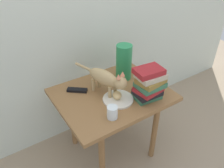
% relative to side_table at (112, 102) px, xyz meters
% --- Properties ---
extents(ground_plane, '(6.00, 6.00, 0.00)m').
position_rel_side_table_xyz_m(ground_plane, '(0.00, 0.00, -0.53)').
color(ground_plane, gray).
extents(back_panel, '(4.00, 0.04, 2.20)m').
position_rel_side_table_xyz_m(back_panel, '(0.00, 0.44, 0.57)').
color(back_panel, silver).
rests_on(back_panel, ground).
extents(side_table, '(0.80, 0.65, 0.61)m').
position_rel_side_table_xyz_m(side_table, '(0.00, 0.00, 0.00)').
color(side_table, olive).
rests_on(side_table, ground).
extents(plate, '(0.22, 0.22, 0.01)m').
position_rel_side_table_xyz_m(plate, '(-0.01, -0.09, 0.09)').
color(plate, silver).
rests_on(plate, side_table).
extents(bread_roll, '(0.09, 0.10, 0.05)m').
position_rel_side_table_xyz_m(bread_roll, '(-0.01, -0.09, 0.12)').
color(bread_roll, '#E0BC7A').
rests_on(bread_roll, plate).
extents(cat, '(0.18, 0.46, 0.23)m').
position_rel_side_table_xyz_m(cat, '(-0.04, 0.01, 0.22)').
color(cat, tan).
rests_on(cat, side_table).
extents(book_stack, '(0.21, 0.17, 0.24)m').
position_rel_side_table_xyz_m(book_stack, '(0.18, -0.19, 0.20)').
color(book_stack, '#336B4C').
rests_on(book_stack, side_table).
extents(green_vase, '(0.12, 0.12, 0.28)m').
position_rel_side_table_xyz_m(green_vase, '(0.20, 0.13, 0.23)').
color(green_vase, '#288C51').
rests_on(green_vase, side_table).
extents(candle_jar, '(0.07, 0.07, 0.08)m').
position_rel_side_table_xyz_m(candle_jar, '(-0.14, -0.22, 0.12)').
color(candle_jar, silver).
rests_on(candle_jar, side_table).
extents(tv_remote, '(0.14, 0.13, 0.02)m').
position_rel_side_table_xyz_m(tv_remote, '(-0.20, 0.16, 0.09)').
color(tv_remote, black).
rests_on(tv_remote, side_table).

